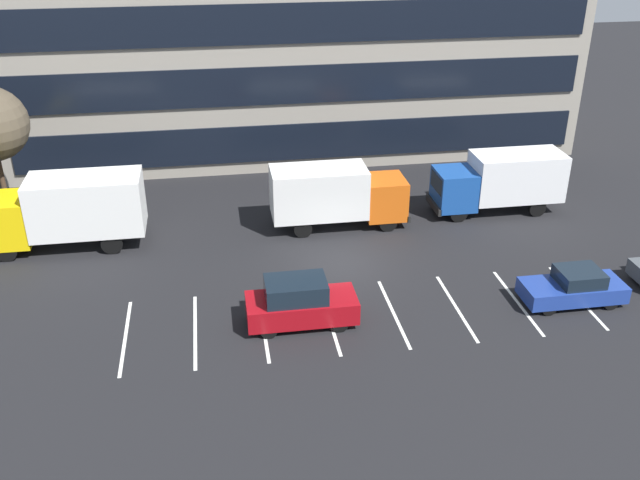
# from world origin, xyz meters

# --- Properties ---
(ground_plane) EXTENTS (120.00, 120.00, 0.00)m
(ground_plane) POSITION_xyz_m (0.00, 0.00, 0.00)
(ground_plane) COLOR black
(office_building) EXTENTS (36.53, 10.49, 18.00)m
(office_building) POSITION_xyz_m (0.00, 17.95, 9.00)
(office_building) COLOR gray
(office_building) RESTS_ON ground_plane
(lot_markings) EXTENTS (19.74, 5.40, 0.01)m
(lot_markings) POSITION_xyz_m (0.00, -4.42, 0.00)
(lot_markings) COLOR silver
(lot_markings) RESTS_ON ground_plane
(box_truck_yellow) EXTENTS (7.95, 2.63, 3.69)m
(box_truck_yellow) POSITION_xyz_m (-13.10, 4.23, 2.08)
(box_truck_yellow) COLOR yellow
(box_truck_yellow) RESTS_ON ground_plane
(box_truck_orange) EXTENTS (7.22, 2.39, 3.35)m
(box_truck_orange) POSITION_xyz_m (0.48, 4.41, 1.88)
(box_truck_orange) COLOR #D85914
(box_truck_orange) RESTS_ON ground_plane
(box_truck_blue) EXTENTS (7.19, 2.38, 3.33)m
(box_truck_blue) POSITION_xyz_m (9.77, 4.92, 1.88)
(box_truck_blue) COLOR #194799
(box_truck_blue) RESTS_ON ground_plane
(sedan_navy) EXTENTS (4.42, 1.85, 1.58)m
(sedan_navy) POSITION_xyz_m (9.33, -4.79, 0.75)
(sedan_navy) COLOR navy
(sedan_navy) RESTS_ON ground_plane
(suv_maroon) EXTENTS (4.57, 1.94, 2.06)m
(suv_maroon) POSITION_xyz_m (-2.65, -4.55, 1.00)
(suv_maroon) COLOR maroon
(suv_maroon) RESTS_ON ground_plane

